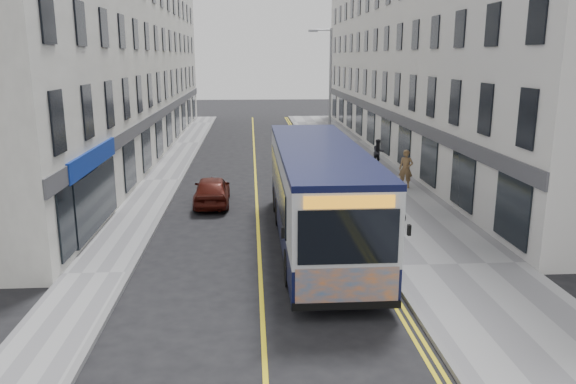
{
  "coord_description": "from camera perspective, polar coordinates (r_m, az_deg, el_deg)",
  "views": [
    {
      "loc": [
        -0.23,
        -17.54,
        6.51
      ],
      "look_at": [
        1.12,
        2.66,
        1.6
      ],
      "focal_mm": 35.0,
      "sensor_mm": 36.0,
      "label": 1
    }
  ],
  "objects": [
    {
      "name": "ground",
      "position": [
        18.71,
        -2.91,
        -6.75
      ],
      "size": [
        140.0,
        140.0,
        0.0
      ],
      "primitive_type": "plane",
      "color": "black",
      "rests_on": "ground"
    },
    {
      "name": "pavement_east",
      "position": [
        30.92,
        8.36,
        1.45
      ],
      "size": [
        4.5,
        64.0,
        0.12
      ],
      "primitive_type": "cube",
      "color": "gray",
      "rests_on": "ground"
    },
    {
      "name": "pavement_west",
      "position": [
        30.61,
        -12.71,
        1.13
      ],
      "size": [
        2.0,
        64.0,
        0.12
      ],
      "primitive_type": "cube",
      "color": "gray",
      "rests_on": "ground"
    },
    {
      "name": "kerb_east",
      "position": [
        30.53,
        4.22,
        1.41
      ],
      "size": [
        0.18,
        64.0,
        0.13
      ],
      "primitive_type": "cube",
      "color": "slate",
      "rests_on": "ground"
    },
    {
      "name": "kerb_west",
      "position": [
        30.47,
        -10.85,
        1.17
      ],
      "size": [
        0.18,
        64.0,
        0.13
      ],
      "primitive_type": "cube",
      "color": "slate",
      "rests_on": "ground"
    },
    {
      "name": "road_centre_line",
      "position": [
        30.25,
        -3.31,
        1.19
      ],
      "size": [
        0.12,
        64.0,
        0.01
      ],
      "primitive_type": "cube",
      "color": "yellow",
      "rests_on": "ground"
    },
    {
      "name": "road_dbl_yellow_inner",
      "position": [
        30.48,
        3.38,
        1.28
      ],
      "size": [
        0.1,
        64.0,
        0.01
      ],
      "primitive_type": "cube",
      "color": "yellow",
      "rests_on": "ground"
    },
    {
      "name": "road_dbl_yellow_outer",
      "position": [
        30.51,
        3.75,
        1.29
      ],
      "size": [
        0.1,
        64.0,
        0.01
      ],
      "primitive_type": "cube",
      "color": "yellow",
      "rests_on": "ground"
    },
    {
      "name": "terrace_east",
      "position": [
        40.28,
        13.46,
        13.26
      ],
      "size": [
        6.0,
        46.0,
        13.0
      ],
      "primitive_type": "cube",
      "color": "silver",
      "rests_on": "ground"
    },
    {
      "name": "terrace_west",
      "position": [
        39.53,
        -17.1,
        13.04
      ],
      "size": [
        6.0,
        46.0,
        13.0
      ],
      "primitive_type": "cube",
      "color": "silver",
      "rests_on": "ground"
    },
    {
      "name": "streetlamp",
      "position": [
        31.92,
        4.16,
        9.78
      ],
      "size": [
        1.32,
        0.18,
        8.0
      ],
      "color": "gray",
      "rests_on": "ground"
    },
    {
      "name": "city_bus",
      "position": [
        19.56,
        3.1,
        0.07
      ],
      "size": [
        2.83,
        12.15,
        3.53
      ],
      "color": "black",
      "rests_on": "ground"
    },
    {
      "name": "bicycle",
      "position": [
        22.17,
        9.49,
        -1.97
      ],
      "size": [
        2.01,
        1.34,
        1.0
      ],
      "primitive_type": "imported",
      "rotation": [
        0.0,
        0.0,
        1.18
      ],
      "color": "black",
      "rests_on": "pavement_east"
    },
    {
      "name": "pedestrian_near",
      "position": [
        28.46,
        11.89,
        2.31
      ],
      "size": [
        0.81,
        0.68,
        1.89
      ],
      "primitive_type": "imported",
      "rotation": [
        0.0,
        0.0,
        -0.38
      ],
      "color": "brown",
      "rests_on": "pavement_east"
    },
    {
      "name": "pedestrian_far",
      "position": [
        34.01,
        9.16,
        3.98
      ],
      "size": [
        0.87,
        0.74,
        1.58
      ],
      "primitive_type": "imported",
      "rotation": [
        0.0,
        0.0,
        0.2
      ],
      "color": "black",
      "rests_on": "pavement_east"
    },
    {
      "name": "car_white",
      "position": [
        39.69,
        1.17,
        5.31
      ],
      "size": [
        1.95,
        4.75,
        1.53
      ],
      "primitive_type": "imported",
      "rotation": [
        0.0,
        0.0,
        -0.07
      ],
      "color": "silver",
      "rests_on": "ground"
    },
    {
      "name": "car_maroon",
      "position": [
        25.36,
        -7.73,
        0.18
      ],
      "size": [
        1.64,
        3.93,
        1.33
      ],
      "primitive_type": "imported",
      "rotation": [
        0.0,
        0.0,
        3.16
      ],
      "color": "#4D140C",
      "rests_on": "ground"
    }
  ]
}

